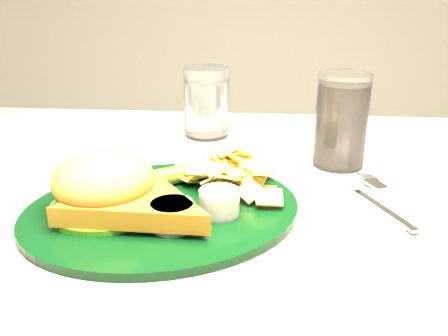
% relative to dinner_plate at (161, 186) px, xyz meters
% --- Properties ---
extents(dinner_plate, '(0.44, 0.41, 0.08)m').
position_rel_dinner_plate_xyz_m(dinner_plate, '(0.00, 0.00, 0.00)').
color(dinner_plate, black).
rests_on(dinner_plate, table).
extents(water_glass, '(0.10, 0.10, 0.13)m').
position_rel_dinner_plate_xyz_m(water_glass, '(0.02, 0.33, 0.02)').
color(water_glass, white).
rests_on(water_glass, table).
extents(cola_glass, '(0.09, 0.09, 0.15)m').
position_rel_dinner_plate_xyz_m(cola_glass, '(0.25, 0.20, 0.03)').
color(cola_glass, black).
rests_on(cola_glass, table).
extents(fork_napkin, '(0.18, 0.20, 0.01)m').
position_rel_dinner_plate_xyz_m(fork_napkin, '(0.28, 0.04, -0.03)').
color(fork_napkin, white).
rests_on(fork_napkin, table).
extents(spoon, '(0.12, 0.17, 0.01)m').
position_rel_dinner_plate_xyz_m(spoon, '(-0.11, 0.08, -0.03)').
color(spoon, silver).
rests_on(spoon, table).
extents(ramekin, '(0.04, 0.04, 0.02)m').
position_rel_dinner_plate_xyz_m(ramekin, '(-0.12, 0.20, -0.03)').
color(ramekin, white).
rests_on(ramekin, table).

